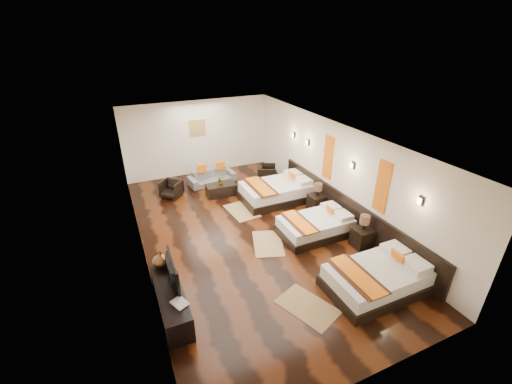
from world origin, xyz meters
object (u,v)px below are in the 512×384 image
book (174,307)px  bed_far (278,191)px  tv (168,272)px  coffee_table (221,190)px  nightstand_a (362,236)px  tv_console (171,301)px  sofa (212,177)px  nightstand_b (317,201)px  table_plant (220,180)px  figurine (161,259)px  bed_near (377,278)px  armchair_right (267,174)px  bed_mid (316,225)px  armchair_left (171,189)px

book → bed_far: bearing=43.2°
tv → coffee_table: (2.55, 4.32, -0.63)m
nightstand_a → tv_console: size_ratio=0.51×
bed_far → sofa: size_ratio=1.38×
nightstand_b → table_plant: size_ratio=3.51×
figurine → book: bearing=-90.0°
bed_near → coffee_table: bed_near is taller
nightstand_b → table_plant: nightstand_b is taller
bed_near → figurine: 4.66m
sofa → armchair_right: bearing=-26.7°
tv → coffee_table: 5.05m
bed_mid → tv: size_ratio=2.00×
nightstand_a → tv: 4.92m
bed_mid → tv_console: 4.37m
bed_far → tv_console: size_ratio=1.30×
nightstand_b → tv: (-4.89, -2.09, 0.51)m
bed_near → tv_console: bearing=164.6°
figurine → sofa: bearing=61.4°
bed_far → armchair_left: bed_far is taller
bed_far → nightstand_b: (0.75, -1.17, 0.02)m
bed_mid → tv_console: (-4.19, -1.21, 0.02)m
tv_console → coffee_table: (2.60, 4.53, -0.08)m
nightstand_a → tv_console: nightstand_a is taller
bed_mid → bed_far: bearing=89.9°
figurine → coffee_table: bearing=55.1°
bed_far → book: 5.77m
tv_console → sofa: tv_console is taller
nightstand_a → sofa: (-2.35, 5.36, -0.07)m
armchair_left → tv: bearing=-60.2°
nightstand_b → figurine: bearing=-163.2°
book → sofa: (2.60, 6.05, -0.32)m
figurine → armchair_right: size_ratio=0.55×
book → table_plant: (2.60, 5.06, -0.03)m
bed_far → sofa: bearing=127.3°
bed_near → tv_console: (-4.20, 1.16, -0.01)m
tv → sofa: (2.55, 5.37, -0.59)m
bed_far → nightstand_a: (0.75, -3.25, 0.02)m
nightstand_b → table_plant: bearing=135.7°
nightstand_b → armchair_left: nightstand_b is taller
nightstand_a → figurine: size_ratio=2.45×
bed_mid → book: bearing=-158.1°
bed_mid → book: (-4.19, -1.69, 0.31)m
figurine → armchair_left: size_ratio=0.59×
figurine → coffee_table: figurine is taller
bed_near → bed_mid: 2.37m
tv_console → coffee_table: tv_console is taller
bed_far → tv: (-4.15, -3.26, 0.53)m
book → armchair_left: (1.03, 5.58, -0.28)m
bed_mid → nightstand_b: 1.33m
book → figurine: (0.00, 1.28, 0.17)m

